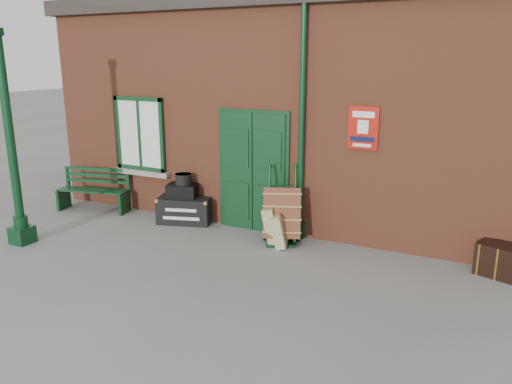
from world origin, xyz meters
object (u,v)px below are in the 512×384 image
Objects in this scene: houdini_trunk at (185,210)px; porter_trolley at (282,214)px; dark_trunk at (502,261)px; bench at (95,189)px.

houdini_trunk is 2.16m from porter_trolley.
houdini_trunk reaches higher than dark_trunk.
houdini_trunk is at bearing 153.67° from porter_trolley.
houdini_trunk is at bearing -9.22° from bench.
porter_trolley is at bearing -159.71° from dark_trunk.
bench is at bearing 157.68° from porter_trolley.
bench is 2.21m from houdini_trunk.
porter_trolley is 3.52m from dark_trunk.
bench reaches higher than dark_trunk.
bench is at bearing -160.65° from dark_trunk.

